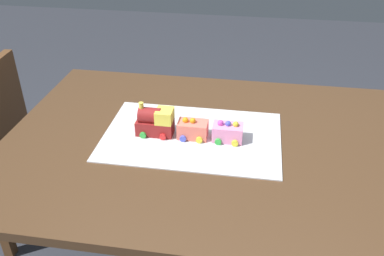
% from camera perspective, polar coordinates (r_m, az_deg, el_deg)
% --- Properties ---
extents(dining_table, '(1.40, 1.00, 0.74)m').
position_cam_1_polar(dining_table, '(1.46, 2.43, -5.31)').
color(dining_table, '#4C331E').
rests_on(dining_table, ground).
extents(cake_board, '(0.60, 0.40, 0.00)m').
position_cam_1_polar(cake_board, '(1.42, 0.00, -1.10)').
color(cake_board, silver).
rests_on(cake_board, dining_table).
extents(cake_locomotive, '(0.14, 0.08, 0.12)m').
position_cam_1_polar(cake_locomotive, '(1.41, -5.08, 0.89)').
color(cake_locomotive, maroon).
rests_on(cake_locomotive, cake_board).
extents(cake_car_flatbed_coral, '(0.10, 0.08, 0.07)m').
position_cam_1_polar(cake_car_flatbed_coral, '(1.40, 0.08, -0.18)').
color(cake_car_flatbed_coral, '#F27260').
rests_on(cake_car_flatbed_coral, cake_board).
extents(cake_car_tanker_bubblegum, '(0.10, 0.08, 0.07)m').
position_cam_1_polar(cake_car_tanker_bubblegum, '(1.38, 4.93, -0.56)').
color(cake_car_tanker_bubblegum, pink).
rests_on(cake_car_tanker_bubblegum, cake_board).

